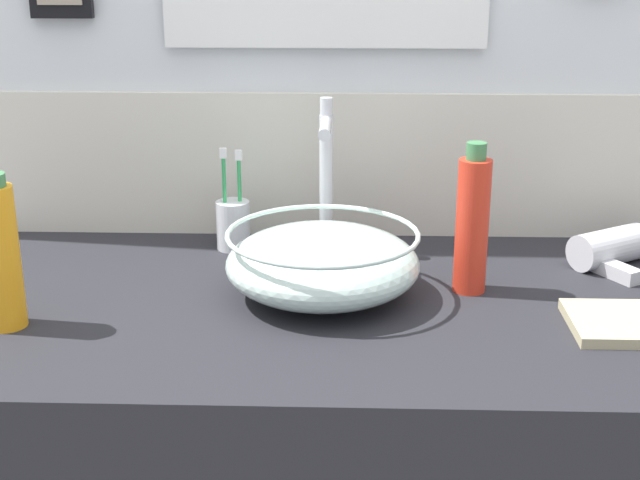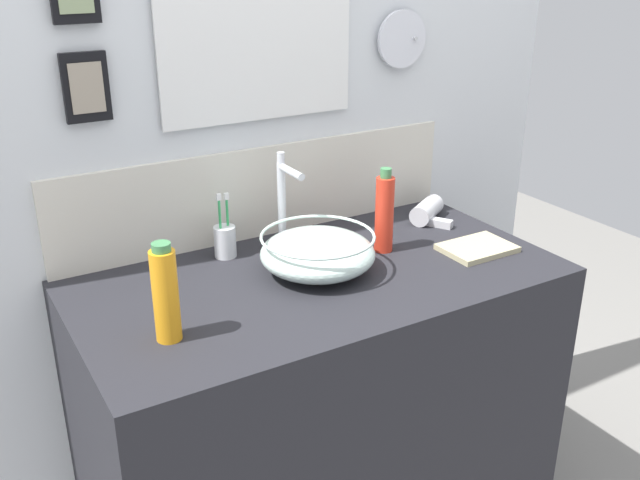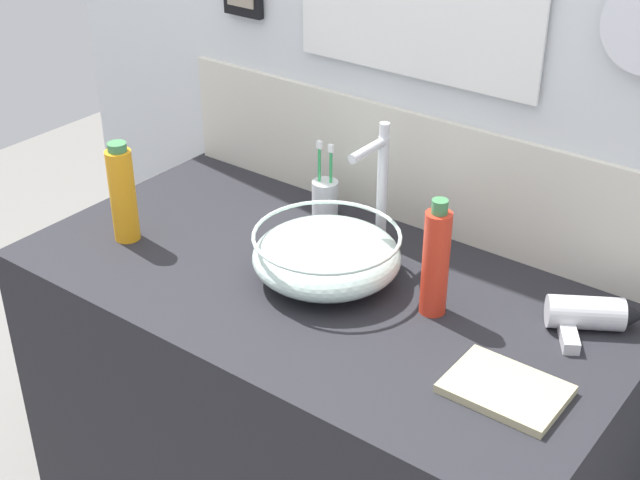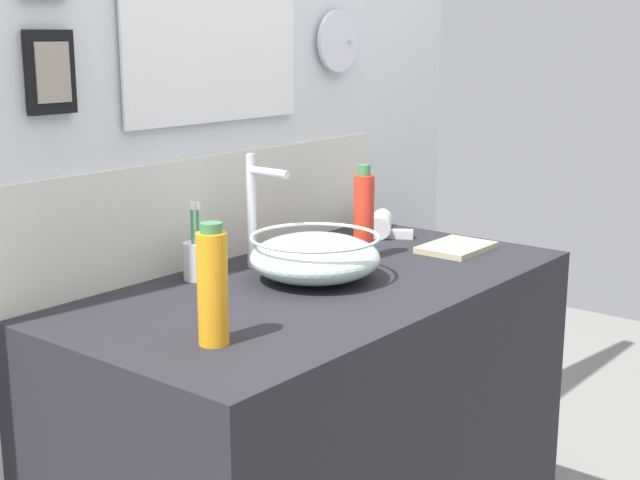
{
  "view_description": "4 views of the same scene",
  "coord_description": "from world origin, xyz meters",
  "px_view_note": "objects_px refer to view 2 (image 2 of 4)",
  "views": [
    {
      "loc": [
        0.04,
        -1.29,
        1.46
      ],
      "look_at": [
        0.0,
        0.0,
        1.02
      ],
      "focal_mm": 50.0,
      "sensor_mm": 36.0,
      "label": 1
    },
    {
      "loc": [
        -0.87,
        -1.47,
        1.73
      ],
      "look_at": [
        0.0,
        0.0,
        1.02
      ],
      "focal_mm": 40.0,
      "sensor_mm": 36.0,
      "label": 2
    },
    {
      "loc": [
        0.94,
        -1.24,
        1.9
      ],
      "look_at": [
        0.0,
        0.0,
        1.02
      ],
      "focal_mm": 50.0,
      "sensor_mm": 36.0,
      "label": 3
    },
    {
      "loc": [
        -1.56,
        -1.25,
        1.48
      ],
      "look_at": [
        0.0,
        0.0,
        1.02
      ],
      "focal_mm": 50.0,
      "sensor_mm": 36.0,
      "label": 4
    }
  ],
  "objects_px": {
    "glass_bowl_sink": "(318,253)",
    "hair_drier": "(429,210)",
    "lotion_bottle": "(165,294)",
    "faucet": "(284,195)",
    "toothbrush_cup": "(225,241)",
    "soap_dispenser": "(384,213)",
    "hand_towel": "(477,248)"
  },
  "relations": [
    {
      "from": "toothbrush_cup",
      "to": "lotion_bottle",
      "type": "bearing_deg",
      "value": -129.53
    },
    {
      "from": "glass_bowl_sink",
      "to": "faucet",
      "type": "height_order",
      "value": "faucet"
    },
    {
      "from": "glass_bowl_sink",
      "to": "soap_dispenser",
      "type": "relative_size",
      "value": 1.25
    },
    {
      "from": "hand_towel",
      "to": "lotion_bottle",
      "type": "bearing_deg",
      "value": -178.7
    },
    {
      "from": "glass_bowl_sink",
      "to": "lotion_bottle",
      "type": "height_order",
      "value": "lotion_bottle"
    },
    {
      "from": "hair_drier",
      "to": "soap_dispenser",
      "type": "distance_m",
      "value": 0.31
    },
    {
      "from": "lotion_bottle",
      "to": "hair_drier",
      "type": "bearing_deg",
      "value": 16.8
    },
    {
      "from": "glass_bowl_sink",
      "to": "toothbrush_cup",
      "type": "height_order",
      "value": "toothbrush_cup"
    },
    {
      "from": "glass_bowl_sink",
      "to": "faucet",
      "type": "bearing_deg",
      "value": 90.0
    },
    {
      "from": "toothbrush_cup",
      "to": "hand_towel",
      "type": "distance_m",
      "value": 0.72
    },
    {
      "from": "toothbrush_cup",
      "to": "soap_dispenser",
      "type": "height_order",
      "value": "soap_dispenser"
    },
    {
      "from": "toothbrush_cup",
      "to": "soap_dispenser",
      "type": "relative_size",
      "value": 0.77
    },
    {
      "from": "glass_bowl_sink",
      "to": "soap_dispenser",
      "type": "bearing_deg",
      "value": 7.41
    },
    {
      "from": "glass_bowl_sink",
      "to": "hair_drier",
      "type": "relative_size",
      "value": 1.61
    },
    {
      "from": "faucet",
      "to": "hand_towel",
      "type": "distance_m",
      "value": 0.57
    },
    {
      "from": "faucet",
      "to": "soap_dispenser",
      "type": "height_order",
      "value": "faucet"
    },
    {
      "from": "hair_drier",
      "to": "hand_towel",
      "type": "bearing_deg",
      "value": -98.65
    },
    {
      "from": "faucet",
      "to": "toothbrush_cup",
      "type": "bearing_deg",
      "value": 168.6
    },
    {
      "from": "glass_bowl_sink",
      "to": "soap_dispenser",
      "type": "xyz_separation_m",
      "value": [
        0.24,
        0.03,
        0.06
      ]
    },
    {
      "from": "soap_dispenser",
      "to": "hand_towel",
      "type": "height_order",
      "value": "soap_dispenser"
    },
    {
      "from": "glass_bowl_sink",
      "to": "hair_drier",
      "type": "distance_m",
      "value": 0.53
    },
    {
      "from": "hair_drier",
      "to": "lotion_bottle",
      "type": "distance_m",
      "value": 1.01
    },
    {
      "from": "faucet",
      "to": "hair_drier",
      "type": "relative_size",
      "value": 1.48
    },
    {
      "from": "toothbrush_cup",
      "to": "soap_dispenser",
      "type": "bearing_deg",
      "value": -25.15
    },
    {
      "from": "faucet",
      "to": "hand_towel",
      "type": "relative_size",
      "value": 1.41
    },
    {
      "from": "soap_dispenser",
      "to": "hair_drier",
      "type": "bearing_deg",
      "value": 25.75
    },
    {
      "from": "toothbrush_cup",
      "to": "hand_towel",
      "type": "xyz_separation_m",
      "value": [
        0.63,
        -0.33,
        -0.04
      ]
    },
    {
      "from": "faucet",
      "to": "toothbrush_cup",
      "type": "height_order",
      "value": "faucet"
    },
    {
      "from": "hand_towel",
      "to": "toothbrush_cup",
      "type": "bearing_deg",
      "value": 152.49
    },
    {
      "from": "glass_bowl_sink",
      "to": "hand_towel",
      "type": "relative_size",
      "value": 1.54
    },
    {
      "from": "faucet",
      "to": "soap_dispenser",
      "type": "xyz_separation_m",
      "value": [
        0.24,
        -0.16,
        -0.05
      ]
    },
    {
      "from": "toothbrush_cup",
      "to": "soap_dispenser",
      "type": "xyz_separation_m",
      "value": [
        0.4,
        -0.19,
        0.07
      ]
    }
  ]
}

